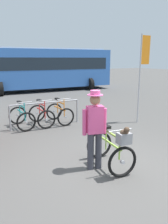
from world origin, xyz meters
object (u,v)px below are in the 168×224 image
Objects in this scene: featured_bicycle at (113,148)px; person_with_featured_bike at (95,127)px; banner_flag at (143,62)px; bus_distant at (44,67)px; racked_bike_teal at (22,117)px; racked_bike_orange at (60,113)px; racked_bike_red at (41,115)px.

person_with_featured_bike is at bearing 145.09° from featured_bicycle.
bus_distant is at bearing 89.08° from banner_flag.
racked_bike_teal is at bearing 97.09° from person_with_featured_bike.
racked_bike_teal is 0.35× the size of banner_flag.
person_with_featured_bike is (0.47, -3.80, 0.58)m from racked_bike_teal.
racked_bike_teal is 1.40m from racked_bike_orange.
person_with_featured_bike reaches higher than racked_bike_red.
banner_flag is (2.66, -1.46, 1.86)m from racked_bike_orange.
featured_bicycle is at bearing -88.61° from racked_bike_red.
featured_bicycle reaches higher than racked_bike_orange.
racked_bike_teal is 0.70m from racked_bike_red.
racked_bike_red is 3.97m from featured_bicycle.
person_with_featured_bike is 0.17× the size of bus_distant.
racked_bike_red is at bearing -4.69° from racked_bike_teal.
racked_bike_red is 0.70m from racked_bike_orange.
bus_distant is at bearing 71.85° from racked_bike_orange.
racked_bike_red is 0.99× the size of racked_bike_orange.
bus_distant is (2.83, 8.62, 1.37)m from racked_bike_orange.
banner_flag is at bearing -28.74° from racked_bike_orange.
racked_bike_teal and racked_bike_red have the same top height.
featured_bicycle is (0.79, -4.02, 0.12)m from racked_bike_teal.
racked_bike_red is 4.13m from banner_flag.
racked_bike_orange is 0.65× the size of person_with_featured_bike.
racked_bike_red is 0.35× the size of banner_flag.
featured_bicycle is at bearing -78.84° from racked_bike_teal.
racked_bike_orange is at bearing 75.95° from person_with_featured_bike.
racked_bike_teal and racked_bike_orange have the same top height.
racked_bike_teal is at bearing 175.31° from racked_bike_red.
banner_flag reaches higher than bus_distant.
bus_distant reaches higher than racked_bike_teal.
racked_bike_red is (0.70, -0.06, 0.00)m from racked_bike_teal.
racked_bike_orange is 3.56m from banner_flag.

